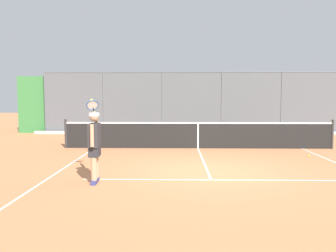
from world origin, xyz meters
TOP-DOWN VIEW (x-y plane):
  - ground_plane at (0.00, 0.00)m, footprint 60.00×60.00m
  - court_line_markings at (0.00, 1.19)m, footprint 7.68×8.84m
  - fence_backdrop at (0.00, -9.48)m, footprint 17.93×1.37m
  - tennis_net at (0.00, -3.96)m, footprint 9.87×0.09m
  - tennis_player at (2.62, 1.20)m, footprint 0.51×1.33m
  - tennis_ball_mid_court at (-3.41, -2.23)m, footprint 0.07×0.07m

SIDE VIEW (x-z plane):
  - ground_plane at x=0.00m, z-range 0.00..0.00m
  - court_line_markings at x=0.00m, z-range 0.00..0.01m
  - tennis_ball_mid_court at x=-3.41m, z-range 0.00..0.07m
  - tennis_net at x=0.00m, z-range -0.04..1.03m
  - tennis_player at x=2.62m, z-range -0.02..1.84m
  - fence_backdrop at x=0.00m, z-range -0.12..3.02m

